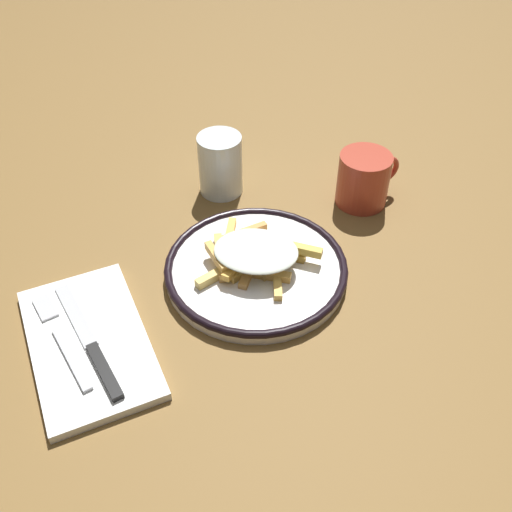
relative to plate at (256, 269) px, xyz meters
name	(u,v)px	position (x,y,z in m)	size (l,w,h in m)	color
ground_plane	(256,275)	(0.00, 0.00, -0.01)	(2.60, 2.60, 0.00)	brown
plate	(256,269)	(0.00, 0.00, 0.00)	(0.26, 0.26, 0.02)	white
fries_heap	(253,255)	(0.00, 0.01, 0.02)	(0.18, 0.18, 0.04)	gold
napkin	(89,342)	(-0.25, -0.01, -0.01)	(0.14, 0.24, 0.01)	white
fork	(62,340)	(-0.28, 0.00, 0.00)	(0.03, 0.18, 0.01)	silver
knife	(93,348)	(-0.25, -0.03, 0.00)	(0.03, 0.21, 0.01)	black
water_glass	(220,165)	(0.04, 0.21, 0.04)	(0.07, 0.07, 0.10)	silver
coffee_mug	(364,179)	(0.23, 0.07, 0.03)	(0.11, 0.08, 0.09)	#AD3D2B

